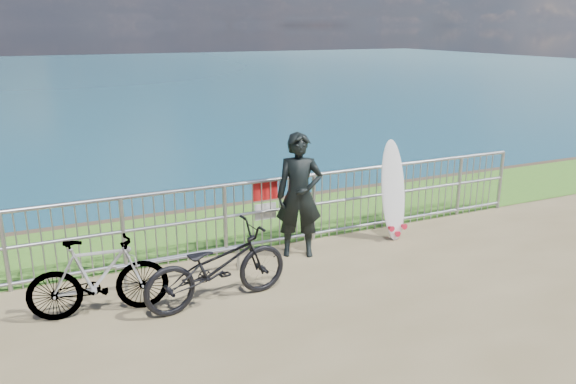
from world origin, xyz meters
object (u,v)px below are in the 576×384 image
bicycle_near (217,266)px  bicycle_far (98,277)px  surfboard (393,194)px  surfer (299,196)px

bicycle_near → bicycle_far: 1.42m
bicycle_near → bicycle_far: (-1.38, 0.30, -0.00)m
surfboard → bicycle_near: size_ratio=0.86×
surfer → bicycle_near: surfer is taller
surfer → surfboard: size_ratio=1.15×
surfer → bicycle_near: bearing=-124.7°
surfer → bicycle_far: 3.10m
surfboard → bicycle_near: bearing=-163.5°
bicycle_near → bicycle_far: size_ratio=1.16×
surfer → surfboard: (1.70, 0.01, -0.19)m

